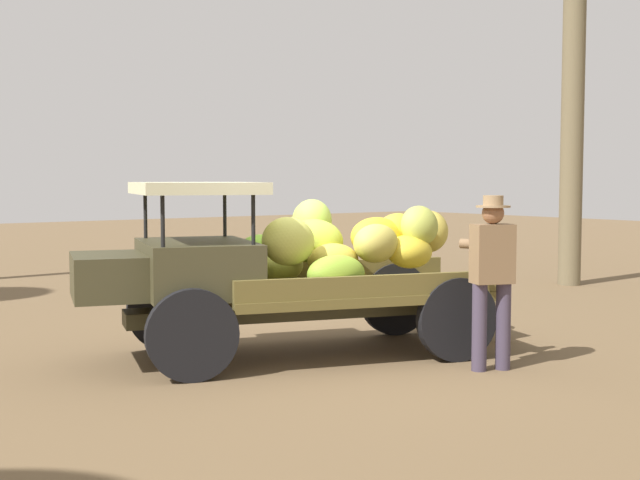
{
  "coord_description": "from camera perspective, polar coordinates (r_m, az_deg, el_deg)",
  "views": [
    {
      "loc": [
        5.12,
        7.44,
        1.91
      ],
      "look_at": [
        -0.34,
        0.16,
        1.26
      ],
      "focal_mm": 47.18,
      "sensor_mm": 36.0,
      "label": 1
    }
  ],
  "objects": [
    {
      "name": "ground_plane",
      "position": [
        9.23,
        -2.32,
        -7.84
      ],
      "size": [
        60.0,
        60.0,
        0.0
      ],
      "primitive_type": "plane",
      "color": "brown"
    },
    {
      "name": "truck",
      "position": [
        9.06,
        -2.57,
        -1.84
      ],
      "size": [
        4.66,
        2.84,
        1.88
      ],
      "rotation": [
        0.0,
        0.0,
        -0.32
      ],
      "color": "#3E3A23",
      "rests_on": "ground"
    },
    {
      "name": "farmer",
      "position": [
        8.56,
        11.58,
        -2.06
      ],
      "size": [
        0.56,
        0.52,
        1.76
      ],
      "rotation": [
        0.0,
        0.0,
        -1.96
      ],
      "color": "#42384B",
      "rests_on": "ground"
    },
    {
      "name": "wooden_crate",
      "position": [
        10.37,
        10.89,
        -5.24
      ],
      "size": [
        0.57,
        0.6,
        0.48
      ],
      "primitive_type": "cube",
      "rotation": [
        0.0,
        0.0,
        1.28
      ],
      "color": "#7B6849",
      "rests_on": "ground"
    }
  ]
}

